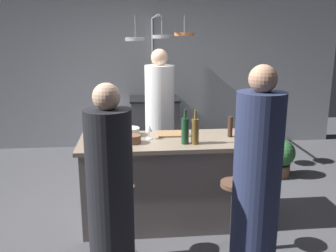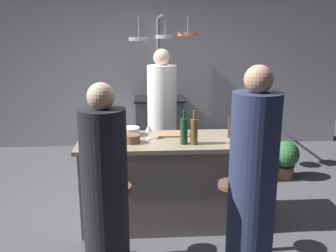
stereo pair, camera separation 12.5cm
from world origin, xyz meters
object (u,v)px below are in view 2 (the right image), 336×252
Objects in this scene: pepper_mill at (230,127)px; wine_bottle_green at (184,131)px; bar_stool_right at (232,215)px; wine_glass_by_chef at (111,126)px; mixing_bowl_wooden at (132,139)px; guest_left at (105,199)px; wine_bottle_white at (240,128)px; stove_range at (159,124)px; mixing_bowl_ceramic at (130,131)px; wine_bottle_rose at (96,126)px; chef at (162,123)px; cutting_board at (173,134)px; wine_glass_near_right_guest at (149,129)px; potted_plant at (286,157)px; wine_bottle_amber at (194,131)px; guest_right at (252,187)px; bar_stool_left at (117,219)px.

wine_bottle_green reaches higher than pepper_mill.
bar_stool_right is 4.66× the size of wine_glass_by_chef.
guest_left is at bearing -100.68° from mixing_bowl_wooden.
wine_bottle_green is (-0.56, -0.09, 0.01)m from wine_bottle_white.
mixing_bowl_ceramic reaches higher than stove_range.
pepper_mill is 1.36m from wine_bottle_rose.
pepper_mill is at bearing -57.57° from chef.
cutting_board is 0.99× the size of wine_bottle_white.
chef is 11.16× the size of mixing_bowl_wooden.
stove_range is at bearing 85.21° from wine_glass_near_right_guest.
potted_plant is 2.05m from wine_bottle_amber.
wine_bottle_amber is at bearing -15.93° from wine_bottle_rose.
guest_right is at bearing -45.39° from wine_glass_by_chef.
wine_glass_near_right_guest is (-1.86, -1.07, 0.71)m from potted_plant.
mixing_bowl_ceramic is at bearing 14.62° from wine_bottle_rose.
wine_glass_near_right_guest is at bearing 137.72° from bar_stool_right.
wine_glass_near_right_guest is (-0.34, 0.19, -0.03)m from wine_bottle_green.
wine_bottle_rose is at bearing 173.11° from wine_bottle_white.
wine_bottle_amber reaches higher than wine_bottle_white.
mixing_bowl_wooden is (-0.16, -0.13, -0.07)m from wine_glass_near_right_guest.
guest_right is at bearing -18.89° from bar_stool_left.
bar_stool_right is 2.11× the size of wine_bottle_white.
wine_bottle_amber reaches higher than bar_stool_right.
bar_stool_left is 1.46m from wine_bottle_white.
mixing_bowl_wooden is at bearing 79.32° from guest_left.
wine_glass_by_chef is at bearing 155.79° from wine_bottle_amber.
bar_stool_left is at bearing -143.69° from wine_bottle_green.
stove_range is 3.11m from bar_stool_right.
stove_range is 2.70m from wine_bottle_amber.
pepper_mill is 0.63× the size of wine_bottle_green.
guest_right is (0.59, -2.03, -0.01)m from chef.
wine_bottle_white reaches higher than stove_range.
guest_right reaches higher than wine_bottle_amber.
cutting_board is at bearing -88.63° from stove_range.
guest_right is at bearing -93.13° from pepper_mill.
wine_glass_near_right_guest reaches higher than mixing_bowl_ceramic.
mixing_bowl_wooden reaches higher than bar_stool_right.
chef reaches higher than wine_bottle_white.
stove_range is 2.68m from wine_bottle_green.
wine_glass_near_right_guest is 0.25m from mixing_bowl_ceramic.
guest_right is 8.21× the size of pepper_mill.
guest_right is at bearing -66.93° from wine_bottle_amber.
mixing_bowl_ceramic is (-0.44, 0.02, 0.03)m from cutting_board.
wine_bottle_rose is (-1.24, 0.72, 0.65)m from bar_stool_right.
wine_glass_by_chef reaches higher than bar_stool_left.
mixing_bowl_ceramic is (-0.52, 0.35, -0.09)m from wine_bottle_green.
cutting_board reaches higher than bar_stool_left.
bar_stool_right is 2.12× the size of cutting_board.
cutting_board reaches higher than stove_range.
wine_glass_near_right_guest is at bearing 66.18° from bar_stool_left.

